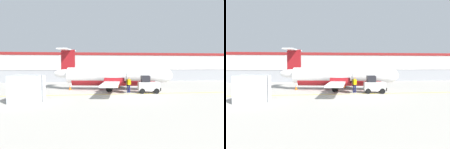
% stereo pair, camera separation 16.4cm
% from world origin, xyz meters
% --- Properties ---
extents(ground_plane, '(140.00, 140.00, 0.01)m').
position_xyz_m(ground_plane, '(0.00, 2.00, 0.00)').
color(ground_plane, '#ADA89E').
extents(perimeter_fence, '(98.00, 0.10, 2.10)m').
position_xyz_m(perimeter_fence, '(0.00, 18.00, 1.12)').
color(perimeter_fence, gray).
rests_on(perimeter_fence, ground).
extents(parking_lot_strip, '(98.00, 17.00, 0.12)m').
position_xyz_m(parking_lot_strip, '(0.00, 29.50, 0.06)').
color(parking_lot_strip, '#38383A').
rests_on(parking_lot_strip, ground).
extents(background_building, '(91.00, 8.10, 6.50)m').
position_xyz_m(background_building, '(0.00, 47.99, 3.26)').
color(background_building, '#BCB7B2').
rests_on(background_building, ground).
extents(commuter_airplane, '(14.40, 15.99, 4.92)m').
position_xyz_m(commuter_airplane, '(-0.64, 5.83, 1.60)').
color(commuter_airplane, white).
rests_on(commuter_airplane, ground).
extents(baggage_tug, '(2.44, 1.61, 1.88)m').
position_xyz_m(baggage_tug, '(2.40, 2.42, 0.86)').
color(baggage_tug, silver).
rests_on(baggage_tug, ground).
extents(ground_crew_worker, '(0.50, 0.47, 1.70)m').
position_xyz_m(ground_crew_worker, '(0.42, 3.06, 0.95)').
color(ground_crew_worker, '#191E4C').
rests_on(ground_crew_worker, ground).
extents(cargo_container, '(2.65, 2.31, 2.20)m').
position_xyz_m(cargo_container, '(-8.99, -1.87, 1.10)').
color(cargo_container, silver).
rests_on(cargo_container, ground).
extents(traffic_cone_near_left, '(0.36, 0.36, 0.64)m').
position_xyz_m(traffic_cone_near_left, '(-6.05, 6.55, 0.31)').
color(traffic_cone_near_left, orange).
rests_on(traffic_cone_near_left, ground).
extents(traffic_cone_near_right, '(0.36, 0.36, 0.64)m').
position_xyz_m(traffic_cone_near_right, '(0.17, 8.33, 0.31)').
color(traffic_cone_near_right, orange).
rests_on(traffic_cone_near_right, ground).
extents(parked_car_0, '(4.36, 2.36, 1.58)m').
position_xyz_m(parked_car_0, '(-12.08, 30.46, 0.89)').
color(parked_car_0, black).
rests_on(parked_car_0, parking_lot_strip).
extents(parked_car_1, '(4.23, 2.07, 1.58)m').
position_xyz_m(parked_car_1, '(-5.34, 31.25, 0.89)').
color(parked_car_1, black).
rests_on(parked_car_1, parking_lot_strip).
extents(parked_car_2, '(4.29, 2.19, 1.58)m').
position_xyz_m(parked_car_2, '(4.29, 34.67, 0.89)').
color(parked_car_2, '#B28C19').
rests_on(parked_car_2, parking_lot_strip).
extents(parked_car_3, '(4.29, 2.18, 1.58)m').
position_xyz_m(parked_car_3, '(11.73, 35.38, 0.89)').
color(parked_car_3, navy).
rests_on(parked_car_3, parking_lot_strip).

